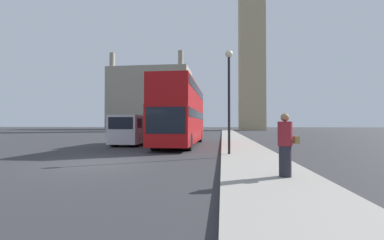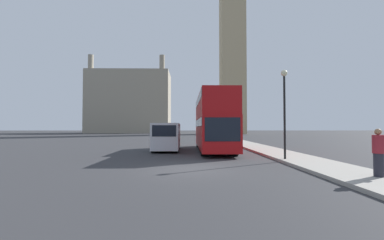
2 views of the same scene
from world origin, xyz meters
name	(u,v)px [view 1 (image 1 of 2)]	position (x,y,z in m)	size (l,w,h in m)	color
ground_plane	(98,163)	(0.00, 0.00, 0.00)	(300.00, 300.00, 0.00)	#333335
sidewalk_strip	(257,164)	(6.37, 0.00, 0.07)	(2.74, 120.00, 0.15)	#9E998E
clock_tower	(251,10)	(13.36, 63.85, 34.13)	(7.53, 7.70, 66.59)	tan
building_block_distant	(151,99)	(-20.27, 79.24, 10.68)	(27.74, 14.71, 25.96)	#9E937F
red_double_decker_bus	(182,112)	(2.01, 9.08, 2.50)	(2.49, 11.10, 4.49)	#A80F11
white_van	(134,129)	(-1.78, 9.32, 1.21)	(2.07, 5.47, 2.24)	silver
pedestrian	(285,145)	(6.75, -2.75, 1.01)	(0.54, 0.38, 1.72)	#23232D
street_lamp	(229,84)	(5.38, 2.50, 3.51)	(0.36, 0.36, 5.02)	black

